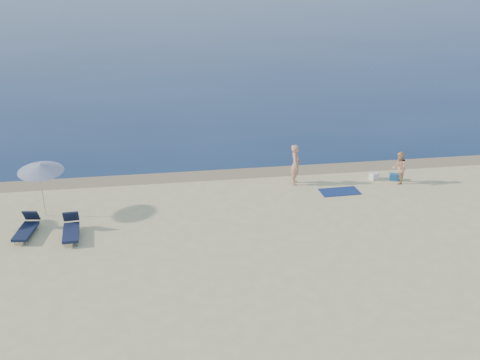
% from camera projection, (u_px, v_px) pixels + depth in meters
% --- Properties ---
extents(sea, '(240.00, 160.00, 0.01)m').
position_uv_depth(sea, '(170.00, 7.00, 103.88)').
color(sea, '#0B1D45').
rests_on(sea, ground).
extents(wet_sand_strip, '(240.00, 1.60, 0.00)m').
position_uv_depth(wet_sand_strip, '(252.00, 172.00, 29.99)').
color(wet_sand_strip, '#847254').
rests_on(wet_sand_strip, ground).
extents(person_left, '(0.65, 0.81, 1.94)m').
position_uv_depth(person_left, '(296.00, 165.00, 28.24)').
color(person_left, tan).
rests_on(person_left, ground).
extents(person_right, '(0.82, 0.92, 1.56)m').
position_uv_depth(person_right, '(399.00, 168.00, 28.37)').
color(person_right, tan).
rests_on(person_right, ground).
extents(beach_towel, '(1.81, 1.05, 0.03)m').
position_uv_depth(beach_towel, '(339.00, 192.00, 27.65)').
color(beach_towel, navy).
rests_on(beach_towel, ground).
extents(white_bag, '(0.48, 0.44, 0.33)m').
position_uv_depth(white_bag, '(374.00, 176.00, 29.06)').
color(white_bag, silver).
rests_on(white_bag, ground).
extents(blue_cooler, '(0.53, 0.45, 0.32)m').
position_uv_depth(blue_cooler, '(394.00, 177.00, 28.96)').
color(blue_cooler, '#1B5495').
rests_on(blue_cooler, ground).
extents(umbrella_near, '(1.95, 1.97, 2.44)m').
position_uv_depth(umbrella_near, '(40.00, 168.00, 24.61)').
color(umbrella_near, silver).
rests_on(umbrella_near, ground).
extents(lounger_left, '(0.87, 1.89, 0.80)m').
position_uv_depth(lounger_left, '(27.00, 228.00, 23.50)').
color(lounger_left, '#121A34').
rests_on(lounger_left, ground).
extents(lounger_right, '(0.73, 1.91, 0.83)m').
position_uv_depth(lounger_right, '(71.00, 230.00, 23.38)').
color(lounger_right, '#141B39').
rests_on(lounger_right, ground).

